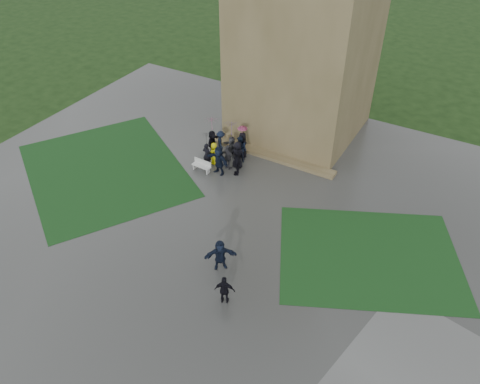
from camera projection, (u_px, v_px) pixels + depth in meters
The scene contains 10 objects.
ground at pixel (176, 257), 23.81m from camera, with size 120.00×120.00×0.00m, color black.
plaza at pixel (198, 234), 25.17m from camera, with size 34.00×34.00×0.02m, color #363633.
lawn_inset_left at pixel (105, 170), 29.88m from camera, with size 11.00×9.00×0.01m, color #123314.
lawn_inset_right at pixel (369, 256), 23.86m from camera, with size 9.00×7.00×0.01m, color #123314.
tower at pixel (309, 0), 28.53m from camera, with size 8.00×8.00×18.00m, color brown.
tower_plinth at pixel (271, 156), 30.97m from camera, with size 9.00×0.80×0.22m, color brown.
bench at pixel (202, 165), 29.60m from camera, with size 1.29×0.45×0.74m.
visitor_cluster at pixel (225, 147), 29.92m from camera, with size 3.65×3.43×2.61m.
pedestrian_mid at pixel (220, 255), 22.74m from camera, with size 1.59×0.57×1.72m, color black.
pedestrian_near at pixel (225, 290), 21.07m from camera, with size 0.94×0.53×1.60m, color black.
Camera 1 is at (11.20, -12.86, 17.26)m, focal length 35.00 mm.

